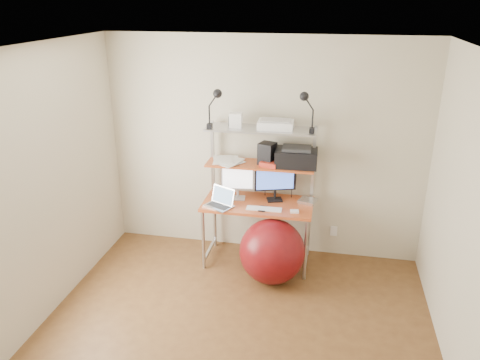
% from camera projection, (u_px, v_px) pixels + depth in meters
% --- Properties ---
extents(room, '(3.60, 3.60, 3.60)m').
position_uv_depth(room, '(229.00, 218.00, 3.64)').
color(room, brown).
rests_on(room, ground).
extents(computer_desk, '(1.20, 0.60, 1.57)m').
position_uv_depth(computer_desk, '(259.00, 183.00, 5.12)').
color(computer_desk, '#C95427').
rests_on(computer_desk, ground).
extents(desktop, '(1.20, 0.60, 0.00)m').
position_uv_depth(desktop, '(258.00, 203.00, 5.14)').
color(desktop, '#C95427').
rests_on(desktop, computer_desk).
extents(mid_shelf, '(1.18, 0.34, 0.00)m').
position_uv_depth(mid_shelf, '(260.00, 164.00, 5.11)').
color(mid_shelf, '#C95427').
rests_on(mid_shelf, computer_desk).
extents(top_shelf, '(1.18, 0.34, 0.00)m').
position_uv_depth(top_shelf, '(261.00, 128.00, 4.96)').
color(top_shelf, '#B2B2B7').
rests_on(top_shelf, computer_desk).
extents(floor, '(3.60, 3.60, 0.00)m').
position_uv_depth(floor, '(230.00, 346.00, 4.10)').
color(floor, brown).
rests_on(floor, ground).
extents(wall_outlet, '(0.08, 0.01, 0.12)m').
position_uv_depth(wall_outlet, '(334.00, 231.00, 5.46)').
color(wall_outlet, white).
rests_on(wall_outlet, room).
extents(monitor_silver, '(0.37, 0.15, 0.41)m').
position_uv_depth(monitor_silver, '(238.00, 180.00, 5.18)').
color(monitor_silver, '#B2B3B7').
rests_on(monitor_silver, desktop).
extents(monitor_black, '(0.45, 0.19, 0.46)m').
position_uv_depth(monitor_black, '(275.00, 181.00, 5.13)').
color(monitor_black, black).
rests_on(monitor_black, desktop).
extents(laptop, '(0.36, 0.34, 0.26)m').
position_uv_depth(laptop, '(221.00, 202.00, 5.06)').
color(laptop, silver).
rests_on(laptop, desktop).
extents(keyboard, '(0.38, 0.11, 0.01)m').
position_uv_depth(keyboard, '(264.00, 209.00, 4.98)').
color(keyboard, white).
rests_on(keyboard, desktop).
extents(mouse, '(0.10, 0.07, 0.02)m').
position_uv_depth(mouse, '(295.00, 211.00, 4.91)').
color(mouse, white).
rests_on(mouse, desktop).
extents(mac_mini, '(0.22, 0.22, 0.03)m').
position_uv_depth(mac_mini, '(308.00, 201.00, 5.15)').
color(mac_mini, silver).
rests_on(mac_mini, desktop).
extents(phone, '(0.08, 0.14, 0.01)m').
position_uv_depth(phone, '(263.00, 209.00, 4.98)').
color(phone, black).
rests_on(phone, desktop).
extents(printer, '(0.45, 0.31, 0.21)m').
position_uv_depth(printer, '(296.00, 157.00, 5.01)').
color(printer, black).
rests_on(printer, mid_shelf).
extents(nas_cube, '(0.21, 0.21, 0.24)m').
position_uv_depth(nas_cube, '(267.00, 153.00, 5.06)').
color(nas_cube, black).
rests_on(nas_cube, mid_shelf).
extents(red_box, '(0.21, 0.17, 0.05)m').
position_uv_depth(red_box, '(269.00, 164.00, 5.02)').
color(red_box, red).
rests_on(red_box, mid_shelf).
extents(scanner, '(0.38, 0.25, 0.10)m').
position_uv_depth(scanner, '(276.00, 124.00, 4.93)').
color(scanner, white).
rests_on(scanner, top_shelf).
extents(box_white, '(0.14, 0.12, 0.15)m').
position_uv_depth(box_white, '(236.00, 120.00, 4.97)').
color(box_white, white).
rests_on(box_white, top_shelf).
extents(box_grey, '(0.13, 0.13, 0.10)m').
position_uv_depth(box_grey, '(235.00, 121.00, 5.04)').
color(box_grey, '#2D2D30').
rests_on(box_grey, top_shelf).
extents(clip_lamp_left, '(0.17, 0.09, 0.42)m').
position_uv_depth(clip_lamp_left, '(216.00, 100.00, 4.82)').
color(clip_lamp_left, black).
rests_on(clip_lamp_left, top_shelf).
extents(clip_lamp_right, '(0.17, 0.09, 0.42)m').
position_uv_depth(clip_lamp_right, '(306.00, 103.00, 4.69)').
color(clip_lamp_right, black).
rests_on(clip_lamp_right, top_shelf).
extents(exercise_ball, '(0.69, 0.69, 0.69)m').
position_uv_depth(exercise_ball, '(272.00, 251.00, 4.93)').
color(exercise_ball, maroon).
rests_on(exercise_ball, floor).
extents(paper_stack, '(0.40, 0.42, 0.02)m').
position_uv_depth(paper_stack, '(227.00, 161.00, 5.17)').
color(paper_stack, white).
rests_on(paper_stack, mid_shelf).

